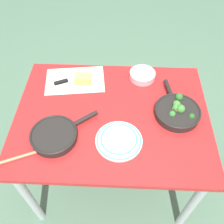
% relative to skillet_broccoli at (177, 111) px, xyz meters
% --- Properties ---
extents(ground_plane, '(14.00, 14.00, 0.00)m').
position_rel_skillet_broccoli_xyz_m(ground_plane, '(0.36, 0.02, -0.77)').
color(ground_plane, '#51755B').
extents(dining_table_red, '(1.08, 0.82, 0.74)m').
position_rel_skillet_broccoli_xyz_m(dining_table_red, '(0.36, 0.02, -0.12)').
color(dining_table_red, red).
rests_on(dining_table_red, ground_plane).
extents(skillet_broccoli, '(0.25, 0.37, 0.08)m').
position_rel_skillet_broccoli_xyz_m(skillet_broccoli, '(0.00, 0.00, 0.00)').
color(skillet_broccoli, black).
rests_on(skillet_broccoli, dining_table_red).
extents(skillet_eggs, '(0.33, 0.29, 0.05)m').
position_rel_skillet_broccoli_xyz_m(skillet_eggs, '(0.64, 0.18, -0.00)').
color(skillet_eggs, black).
rests_on(skillet_eggs, dining_table_red).
extents(wooden_spoon, '(0.39, 0.19, 0.02)m').
position_rel_skillet_broccoli_xyz_m(wooden_spoon, '(0.74, 0.29, -0.02)').
color(wooden_spoon, tan).
rests_on(wooden_spoon, dining_table_red).
extents(parchment_sheet, '(0.39, 0.28, 0.00)m').
position_rel_skillet_broccoli_xyz_m(parchment_sheet, '(0.60, -0.24, -0.03)').
color(parchment_sheet, beige).
rests_on(parchment_sheet, dining_table_red).
extents(grater_knife, '(0.27, 0.14, 0.02)m').
position_rel_skillet_broccoli_xyz_m(grater_knife, '(0.63, -0.24, -0.02)').
color(grater_knife, silver).
rests_on(grater_knife, dining_table_red).
extents(cheese_block, '(0.10, 0.07, 0.05)m').
position_rel_skillet_broccoli_xyz_m(cheese_block, '(0.55, -0.23, -0.01)').
color(cheese_block, '#E0C15B').
rests_on(cheese_block, dining_table_red).
extents(dinner_plate_stack, '(0.24, 0.24, 0.03)m').
position_rel_skillet_broccoli_xyz_m(dinner_plate_stack, '(0.31, 0.19, -0.02)').
color(dinner_plate_stack, white).
rests_on(dinner_plate_stack, dining_table_red).
extents(prep_bowl_steel, '(0.16, 0.16, 0.04)m').
position_rel_skillet_broccoli_xyz_m(prep_bowl_steel, '(0.18, -0.29, -0.01)').
color(prep_bowl_steel, '#B7B7BC').
rests_on(prep_bowl_steel, dining_table_red).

